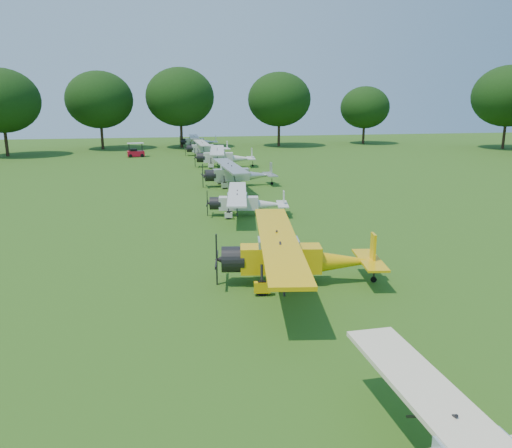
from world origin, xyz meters
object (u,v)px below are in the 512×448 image
at_px(aircraft_3, 245,201).
at_px(aircraft_4, 237,173).
at_px(aircraft_7, 198,140).
at_px(aircraft_2, 293,254).
at_px(aircraft_5, 223,156).
at_px(aircraft_6, 206,147).
at_px(golf_cart, 135,152).

bearing_deg(aircraft_3, aircraft_4, 93.16).
relative_size(aircraft_4, aircraft_7, 1.09).
bearing_deg(aircraft_2, aircraft_4, 95.62).
height_order(aircraft_5, aircraft_6, aircraft_5).
distance_m(aircraft_2, aircraft_3, 13.39).
height_order(aircraft_7, golf_cart, aircraft_7).
bearing_deg(aircraft_6, aircraft_5, -88.31).
relative_size(aircraft_3, golf_cart, 3.77).
height_order(aircraft_2, aircraft_3, aircraft_2).
distance_m(aircraft_2, aircraft_4, 25.49).
distance_m(aircraft_5, golf_cart, 16.62).
distance_m(aircraft_3, golf_cart, 39.35).
xyz_separation_m(aircraft_2, golf_cart, (-9.05, 51.66, -0.70)).
bearing_deg(aircraft_2, aircraft_5, 96.09).
relative_size(aircraft_2, aircraft_3, 1.29).
xyz_separation_m(aircraft_3, aircraft_5, (1.61, 25.59, 0.28)).
bearing_deg(golf_cart, aircraft_4, -75.03).
distance_m(aircraft_6, aircraft_7, 12.10).
bearing_deg(aircraft_3, aircraft_5, 95.42).
bearing_deg(aircraft_5, aircraft_7, 99.29).
height_order(aircraft_4, aircraft_6, aircraft_4).
relative_size(aircraft_7, golf_cart, 4.18).
relative_size(aircraft_2, golf_cart, 4.86).
bearing_deg(golf_cart, aircraft_7, 45.47).
xyz_separation_m(aircraft_6, aircraft_7, (-0.31, 12.10, -0.01)).
height_order(aircraft_5, aircraft_7, aircraft_5).
xyz_separation_m(aircraft_2, aircraft_5, (1.68, 38.97, -0.02)).
height_order(aircraft_6, aircraft_7, aircraft_6).
distance_m(aircraft_7, golf_cart, 15.56).
distance_m(aircraft_2, aircraft_6, 51.83).
relative_size(aircraft_2, aircraft_5, 1.02).
bearing_deg(aircraft_6, aircraft_4, -91.07).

